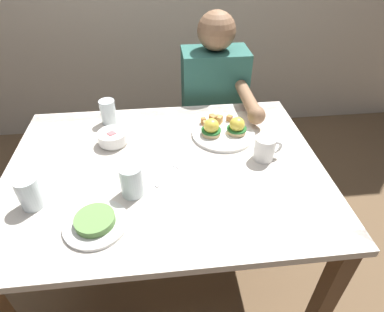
% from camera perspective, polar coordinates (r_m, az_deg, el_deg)
% --- Properties ---
extents(ground_plane, '(6.00, 6.00, 0.00)m').
position_cam_1_polar(ground_plane, '(1.79, -3.52, -20.25)').
color(ground_plane, brown).
extents(dining_table, '(1.20, 0.90, 0.74)m').
position_cam_1_polar(dining_table, '(1.30, -4.59, -5.39)').
color(dining_table, silver).
rests_on(dining_table, ground_plane).
extents(eggs_benedict_plate, '(0.27, 0.27, 0.09)m').
position_cam_1_polar(eggs_benedict_plate, '(1.39, 5.53, 4.61)').
color(eggs_benedict_plate, white).
rests_on(eggs_benedict_plate, dining_table).
extents(fruit_bowl, '(0.12, 0.12, 0.06)m').
position_cam_1_polar(fruit_bowl, '(1.36, -13.93, 3.17)').
color(fruit_bowl, white).
rests_on(fruit_bowl, dining_table).
extents(coffee_mug, '(0.11, 0.08, 0.09)m').
position_cam_1_polar(coffee_mug, '(1.26, 12.87, 1.45)').
color(coffee_mug, white).
rests_on(coffee_mug, dining_table).
extents(fork, '(0.11, 0.14, 0.00)m').
position_cam_1_polar(fork, '(1.19, -3.79, -2.92)').
color(fork, silver).
rests_on(fork, dining_table).
extents(water_glass_near, '(0.08, 0.08, 0.11)m').
position_cam_1_polar(water_glass_near, '(1.16, -26.85, -6.00)').
color(water_glass_near, silver).
rests_on(water_glass_near, dining_table).
extents(water_glass_far, '(0.08, 0.08, 0.12)m').
position_cam_1_polar(water_glass_far, '(1.10, -10.61, -4.63)').
color(water_glass_far, silver).
rests_on(water_glass_far, dining_table).
extents(water_glass_extra, '(0.07, 0.07, 0.11)m').
position_cam_1_polar(water_glass_extra, '(1.50, -14.62, 7.31)').
color(water_glass_extra, silver).
rests_on(water_glass_extra, dining_table).
extents(side_plate, '(0.20, 0.20, 0.04)m').
position_cam_1_polar(side_plate, '(1.05, -16.79, -11.20)').
color(side_plate, white).
rests_on(side_plate, dining_table).
extents(diner_person, '(0.34, 0.54, 1.14)m').
position_cam_1_polar(diner_person, '(1.80, 4.06, 8.93)').
color(diner_person, '#33333D').
rests_on(diner_person, ground_plane).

